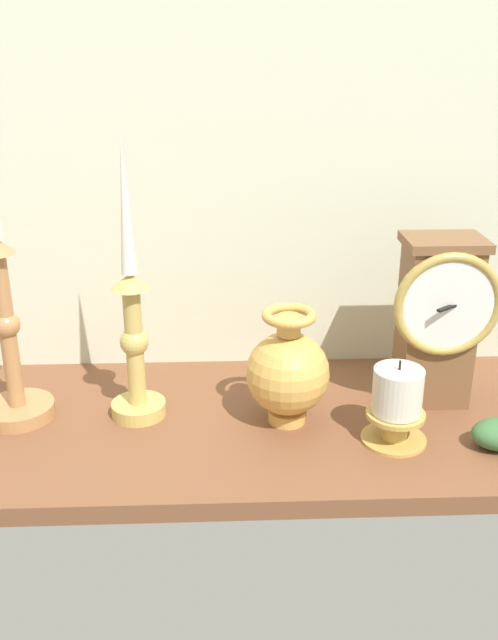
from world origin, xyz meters
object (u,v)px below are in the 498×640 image
at_px(candlestick_tall_left, 133,328).
at_px(pillar_candle_front, 396,405).
at_px(brass_vase_bulbous, 288,371).
at_px(candlestick_tall_center, 6,318).
at_px(mantel_clock, 438,318).

xyz_separation_m(candlestick_tall_left, pillar_candle_front, (0.32, -0.08, -0.07)).
relative_size(candlestick_tall_left, brass_vase_bulbous, 2.36).
height_order(brass_vase_bulbous, pillar_candle_front, brass_vase_bulbous).
xyz_separation_m(candlestick_tall_left, brass_vase_bulbous, (0.19, -0.03, -0.05)).
bearing_deg(candlestick_tall_center, mantel_clock, 2.22).
relative_size(candlestick_tall_left, pillar_candle_front, 3.33).
xyz_separation_m(mantel_clock, candlestick_tall_center, (-0.56, -0.02, 0.02)).
bearing_deg(candlestick_tall_center, brass_vase_bulbous, -4.32).
bearing_deg(pillar_candle_front, candlestick_tall_center, 170.68).
distance_m(candlestick_tall_left, brass_vase_bulbous, 0.20).
relative_size(candlestick_tall_left, candlestick_tall_center, 0.83).
bearing_deg(candlestick_tall_left, mantel_clock, 3.29).
distance_m(candlestick_tall_center, pillar_candle_front, 0.50).
height_order(mantel_clock, pillar_candle_front, mantel_clock).
bearing_deg(mantel_clock, brass_vase_bulbous, -166.61).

